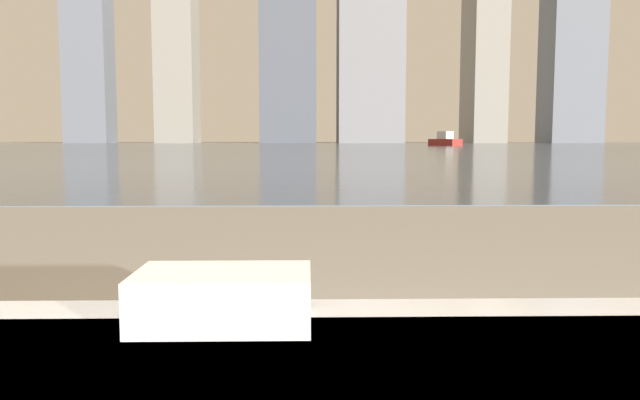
{
  "coord_description": "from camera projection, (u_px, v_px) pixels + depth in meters",
  "views": [
    {
      "loc": [
        0.0,
        -0.05,
        0.76
      ],
      "look_at": [
        0.05,
        2.31,
        0.53
      ],
      "focal_mm": 35.0,
      "sensor_mm": 36.0,
      "label": 1
    }
  ],
  "objects": [
    {
      "name": "skyline_tower_1",
      "position": [
        177.0,
        69.0,
        115.72
      ],
      "size": [
        7.03,
        8.63,
        27.45
      ],
      "color": "gray",
      "rests_on": "ground_plane"
    },
    {
      "name": "skyline_tower_3",
      "position": [
        370.0,
        62.0,
        116.29
      ],
      "size": [
        11.97,
        10.85,
        30.16
      ],
      "color": "slate",
      "rests_on": "ground_plane"
    },
    {
      "name": "towel_stack",
      "position": [
        223.0,
        298.0,
        0.92
      ],
      "size": [
        0.26,
        0.16,
        0.08
      ],
      "color": "white",
      "rests_on": "bathtub"
    },
    {
      "name": "harbor_water",
      "position": [
        308.0,
        147.0,
        61.81
      ],
      "size": [
        180.0,
        110.0,
        0.01
      ],
      "color": "slate",
      "rests_on": "ground_plane"
    },
    {
      "name": "skyline_tower_2",
      "position": [
        288.0,
        66.0,
        116.07
      ],
      "size": [
        10.39,
        7.1,
        28.5
      ],
      "color": "#4C515B",
      "rests_on": "ground_plane"
    },
    {
      "name": "harbor_boat_1",
      "position": [
        445.0,
        141.0,
        70.5
      ],
      "size": [
        3.26,
        4.49,
        1.61
      ],
      "color": "maroon",
      "rests_on": "harbor_water"
    }
  ]
}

